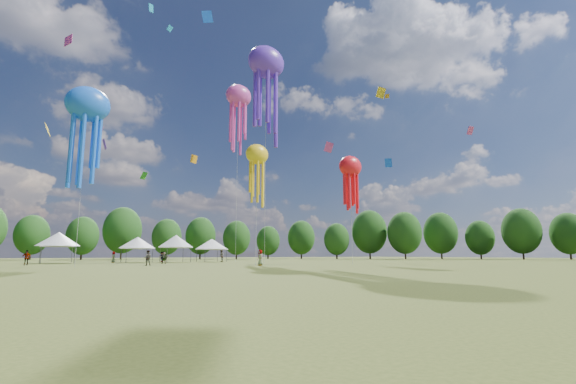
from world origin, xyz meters
TOP-DOWN VIEW (x-y plane):
  - ground at (0.00, 0.00)m, footprint 300.00×300.00m
  - spectator_near at (-4.46, 35.30)m, footprint 0.93×0.81m
  - spectators_far at (-0.63, 45.43)m, footprint 29.84×28.03m
  - festival_tents at (-5.56, 52.56)m, footprint 37.99×8.60m
  - show_kites at (2.99, 38.83)m, footprint 44.14×28.53m
  - small_kites at (-1.63, 41.93)m, footprint 75.36×49.40m
  - treeline at (-3.87, 62.51)m, footprint 201.57×95.24m

SIDE VIEW (x-z plane):
  - ground at x=0.00m, z-range 0.00..0.00m
  - spectator_near at x=-4.46m, z-range 0.00..1.65m
  - spectators_far at x=-0.63m, z-range -0.09..1.81m
  - festival_tents at x=-5.56m, z-range 1.00..5.35m
  - treeline at x=-3.87m, z-range -0.17..13.26m
  - show_kites at x=2.99m, z-range 5.77..37.32m
  - small_kites at x=-1.63m, z-range 7.96..53.13m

